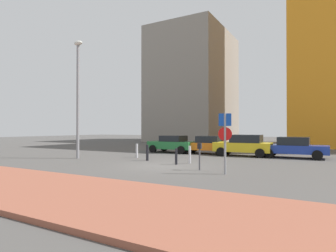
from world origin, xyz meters
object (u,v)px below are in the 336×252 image
(parked_car_orange, at_px, (207,145))
(traffic_bollard_mid, at_px, (190,155))
(traffic_bollard_near, at_px, (147,153))
(parked_car_yellow, at_px, (244,145))
(parking_sign_post, at_px, (225,136))
(traffic_bollard_far, at_px, (137,151))
(parked_car_blue, at_px, (293,147))
(parking_meter, at_px, (200,153))
(traffic_bollard_edge, at_px, (176,156))
(parked_car_green, at_px, (172,144))
(street_lamp, at_px, (78,90))

(parked_car_orange, height_order, traffic_bollard_mid, parked_car_orange)
(traffic_bollard_near, xyz_separation_m, traffic_bollard_mid, (2.92, 0.02, 0.01))
(parked_car_yellow, distance_m, parking_sign_post, 8.83)
(parking_sign_post, xyz_separation_m, traffic_bollard_far, (-7.41, 3.67, -1.21))
(parked_car_blue, relative_size, parking_meter, 3.33)
(parked_car_blue, xyz_separation_m, traffic_bollard_edge, (-5.34, -7.13, -0.28))
(parked_car_yellow, bearing_deg, traffic_bollard_mid, -104.92)
(parked_car_blue, height_order, traffic_bollard_near, parked_car_blue)
(parked_car_yellow, bearing_deg, parked_car_green, 179.89)
(street_lamp, relative_size, traffic_bollard_edge, 8.76)
(parked_car_green, xyz_separation_m, traffic_bollard_mid, (4.38, -5.96, -0.24))
(parking_meter, xyz_separation_m, traffic_bollard_near, (-4.46, 2.16, -0.36))
(parked_car_green, distance_m, parked_car_yellow, 5.97)
(parked_car_blue, bearing_deg, traffic_bollard_mid, -128.00)
(parked_car_green, height_order, parked_car_yellow, parked_car_yellow)
(parked_car_green, distance_m, traffic_bollard_near, 6.16)
(parking_meter, height_order, traffic_bollard_edge, parking_meter)
(traffic_bollard_far, bearing_deg, traffic_bollard_mid, -12.04)
(parking_sign_post, bearing_deg, parked_car_blue, 77.93)
(parking_meter, bearing_deg, parking_sign_post, -20.63)
(parked_car_green, relative_size, traffic_bollard_near, 3.97)
(street_lamp, height_order, traffic_bollard_mid, street_lamp)
(parked_car_blue, relative_size, street_lamp, 0.55)
(parking_sign_post, bearing_deg, traffic_bollard_mid, 137.58)
(parking_meter, bearing_deg, traffic_bollard_edge, 146.03)
(traffic_bollard_near, bearing_deg, parked_car_green, 103.73)
(parking_meter, bearing_deg, traffic_bollard_mid, 125.21)
(traffic_bollard_near, distance_m, traffic_bollard_far, 1.79)
(parked_car_blue, distance_m, parking_sign_post, 9.26)
(parked_car_yellow, distance_m, parked_car_blue, 3.34)
(street_lamp, height_order, traffic_bollard_near, street_lamp)
(parked_car_orange, xyz_separation_m, parked_car_yellow, (3.04, -0.37, 0.08))
(parked_car_orange, relative_size, street_lamp, 0.52)
(parked_car_green, height_order, traffic_bollard_edge, parked_car_green)
(parking_meter, bearing_deg, traffic_bollard_far, 152.36)
(parking_sign_post, xyz_separation_m, traffic_bollard_mid, (-2.98, 2.72, -1.19))
(parking_meter, relative_size, traffic_bollard_far, 1.34)
(parked_car_orange, distance_m, traffic_bollard_edge, 7.25)
(traffic_bollard_near, relative_size, traffic_bollard_edge, 1.09)
(parked_car_blue, distance_m, traffic_bollard_mid, 7.97)
(parking_sign_post, height_order, traffic_bollard_edge, parking_sign_post)
(parking_sign_post, distance_m, traffic_bollard_far, 8.36)
(parked_car_blue, xyz_separation_m, parking_sign_post, (-1.92, -9.00, 0.96))
(parked_car_blue, distance_m, street_lamp, 15.22)
(parked_car_blue, bearing_deg, parked_car_green, -178.05)
(parked_car_orange, bearing_deg, parked_car_yellow, -7.01)
(parked_car_green, distance_m, parking_sign_post, 11.43)
(traffic_bollard_mid, relative_size, traffic_bollard_far, 1.04)
(parked_car_blue, relative_size, traffic_bollard_far, 4.47)
(parking_sign_post, bearing_deg, traffic_bollard_edge, 151.27)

